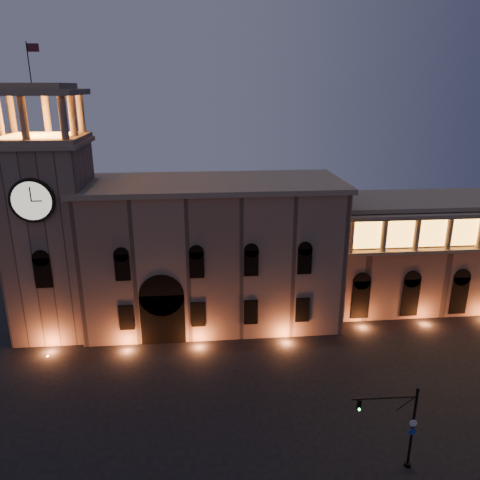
{
  "coord_description": "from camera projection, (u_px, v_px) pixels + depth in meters",
  "views": [
    {
      "loc": [
        -3.78,
        -31.89,
        28.11
      ],
      "look_at": [
        0.76,
        16.0,
        12.22
      ],
      "focal_mm": 35.0,
      "sensor_mm": 36.0,
      "label": 1
    }
  ],
  "objects": [
    {
      "name": "ground",
      "position": [
        249.0,
        437.0,
        39.3
      ],
      "size": [
        160.0,
        160.0,
        0.0
      ],
      "primitive_type": "plane",
      "color": "black",
      "rests_on": "ground"
    },
    {
      "name": "government_building",
      "position": [
        212.0,
        252.0,
        57.09
      ],
      "size": [
        30.8,
        12.8,
        17.6
      ],
      "color": "#826755",
      "rests_on": "ground"
    },
    {
      "name": "clock_tower",
      "position": [
        51.0,
        230.0,
        53.37
      ],
      "size": [
        9.8,
        9.8,
        32.4
      ],
      "color": "#826755",
      "rests_on": "ground"
    },
    {
      "name": "colonnade_wing",
      "position": [
        467.0,
        249.0,
        62.48
      ],
      "size": [
        40.6,
        11.5,
        14.5
      ],
      "color": "#7D6250",
      "rests_on": "ground"
    },
    {
      "name": "traffic_light",
      "position": [
        401.0,
        427.0,
        35.13
      ],
      "size": [
        5.18,
        0.55,
        7.1
      ],
      "rotation": [
        0.0,
        0.0,
        -0.02
      ],
      "color": "black",
      "rests_on": "ground"
    }
  ]
}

